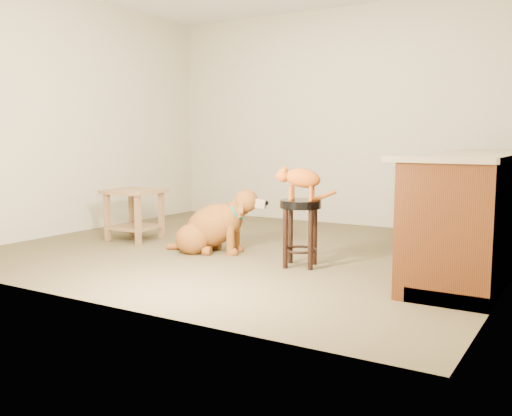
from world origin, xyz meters
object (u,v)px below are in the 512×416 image
Objects in this scene: wood_stool at (445,207)px; tabby_kitten at (299,179)px; golden_retriever at (213,227)px; padded_stool at (300,219)px; side_table at (135,207)px.

wood_stool is 1.85m from tabby_kitten.
golden_retriever is (-1.72, -1.54, -0.14)m from wood_stool.
side_table is at bearing 174.01° from padded_stool.
wood_stool reaches higher than side_table.
golden_retriever is (1.07, -0.11, -0.11)m from side_table.
side_table is 1.18× the size of tabby_kitten.
wood_stool reaches higher than padded_stool.
tabby_kitten reaches higher than wood_stool.
side_table is at bearing 158.28° from golden_retriever.
tabby_kitten is (-0.01, -0.00, 0.33)m from padded_stool.
wood_stool is 2.32m from golden_retriever.
padded_stool is at bearing -5.99° from side_table.
wood_stool is at bearing 64.74° from padded_stool.
side_table is 0.56× the size of golden_retriever.
side_table is 2.05m from tabby_kitten.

